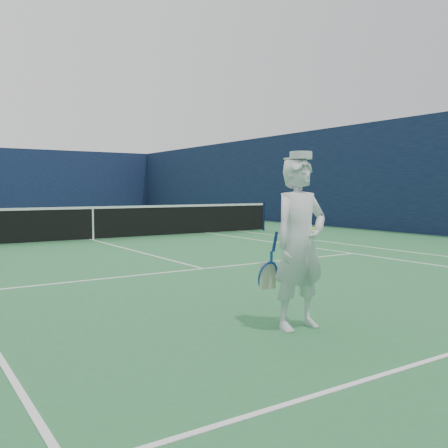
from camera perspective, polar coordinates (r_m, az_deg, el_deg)
ground at (r=15.36m, az=-14.72°, el=-1.80°), size 80.00×80.00×0.00m
court_markings at (r=15.36m, az=-14.72°, el=-1.79°), size 11.03×23.83×0.01m
windscreen_fence at (r=15.29m, az=-14.86°, el=5.67°), size 20.12×36.12×4.00m
tennis_net at (r=15.31m, az=-14.76°, el=0.26°), size 12.88×0.09×1.07m
tennis_player at (r=5.45m, az=8.66°, el=-2.17°), size 0.77×0.48×1.92m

